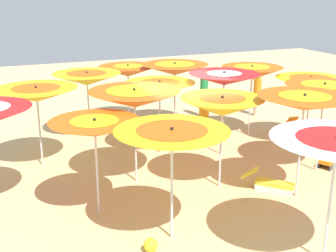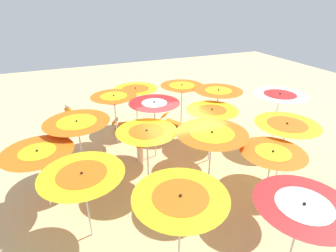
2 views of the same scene
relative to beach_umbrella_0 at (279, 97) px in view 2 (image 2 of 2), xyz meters
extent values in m
cube|color=#D1B57F|center=(-5.07, -0.52, -2.24)|extent=(38.22, 38.22, 0.04)
cylinder|color=silver|center=(0.00, 0.00, -1.11)|extent=(0.05, 0.05, 2.21)
cone|color=white|center=(0.00, 0.00, -0.01)|extent=(2.28, 2.28, 0.32)
cone|color=red|center=(0.00, 0.00, 0.06)|extent=(1.39, 1.39, 0.19)
sphere|color=black|center=(0.00, 0.00, 0.18)|extent=(0.07, 0.07, 0.07)
cylinder|color=silver|center=(-2.37, 1.22, -1.07)|extent=(0.05, 0.05, 2.30)
cone|color=orange|center=(-2.37, 1.22, 0.08)|extent=(2.13, 2.13, 0.33)
cone|color=yellow|center=(-2.37, 1.22, 0.16)|extent=(1.17, 1.17, 0.18)
sphere|color=black|center=(-2.37, 1.22, 0.28)|extent=(0.07, 0.07, 0.07)
cylinder|color=silver|center=(-3.45, 2.73, -1.12)|extent=(0.05, 0.05, 2.19)
cone|color=orange|center=(-3.45, 2.73, -0.03)|extent=(2.05, 2.05, 0.40)
cone|color=yellow|center=(-3.45, 2.73, 0.06)|extent=(1.21, 1.21, 0.23)
sphere|color=black|center=(-3.45, 2.73, 0.20)|extent=(0.07, 0.07, 0.07)
cylinder|color=silver|center=(-5.40, 3.93, -1.25)|extent=(0.05, 0.05, 1.93)
cone|color=yellow|center=(-5.40, 3.93, -0.28)|extent=(2.16, 2.16, 0.36)
cone|color=orange|center=(-5.40, 3.93, -0.21)|extent=(1.34, 1.34, 0.22)
sphere|color=black|center=(-5.40, 3.93, -0.07)|extent=(0.07, 0.07, 0.07)
cylinder|color=silver|center=(-1.79, -2.28, -1.19)|extent=(0.05, 0.05, 2.05)
cone|color=yellow|center=(-1.79, -2.28, -0.16)|extent=(2.20, 2.20, 0.42)
cone|color=orange|center=(-1.79, -2.28, -0.08)|extent=(1.36, 1.36, 0.26)
sphere|color=black|center=(-1.79, -2.28, 0.08)|extent=(0.07, 0.07, 0.07)
cylinder|color=silver|center=(-3.55, -0.23, -1.19)|extent=(0.05, 0.05, 2.06)
cone|color=yellow|center=(-3.55, -0.23, -0.15)|extent=(2.02, 2.02, 0.45)
cone|color=orange|center=(-3.55, -0.23, -0.05)|extent=(1.12, 1.12, 0.25)
sphere|color=black|center=(-3.55, -0.23, 0.10)|extent=(0.07, 0.07, 0.07)
cylinder|color=silver|center=(-5.50, 0.91, -1.08)|extent=(0.05, 0.05, 2.29)
cone|color=red|center=(-5.50, 0.91, 0.07)|extent=(2.03, 2.03, 0.35)
cone|color=white|center=(-5.50, 0.91, 0.16)|extent=(1.00, 1.00, 0.17)
sphere|color=black|center=(-5.50, 0.91, 0.27)|extent=(0.07, 0.07, 0.07)
cylinder|color=silver|center=(-6.74, 2.65, -1.16)|extent=(0.05, 0.05, 2.12)
cone|color=orange|center=(-6.74, 2.65, -0.10)|extent=(1.99, 1.99, 0.43)
cone|color=yellow|center=(-6.74, 2.65, 0.00)|extent=(1.15, 1.15, 0.25)
sphere|color=black|center=(-6.74, 2.65, 0.15)|extent=(0.07, 0.07, 0.07)
cylinder|color=silver|center=(-3.36, -3.37, -1.24)|extent=(0.05, 0.05, 1.96)
cone|color=orange|center=(-3.36, -3.37, -0.26)|extent=(1.92, 1.92, 0.35)
cone|color=yellow|center=(-3.36, -3.37, -0.17)|extent=(1.03, 1.03, 0.19)
sphere|color=black|center=(-3.36, -3.37, -0.05)|extent=(0.07, 0.07, 0.07)
cylinder|color=silver|center=(-4.66, -2.06, -1.13)|extent=(0.05, 0.05, 2.18)
cone|color=orange|center=(-4.66, -2.06, -0.04)|extent=(2.26, 2.26, 0.43)
cone|color=yellow|center=(-4.66, -2.06, 0.05)|extent=(1.39, 1.39, 0.26)
sphere|color=black|center=(-4.66, -2.06, 0.21)|extent=(0.07, 0.07, 0.07)
cylinder|color=silver|center=(-6.37, -0.73, -1.22)|extent=(0.05, 0.05, 2.00)
cone|color=yellow|center=(-6.37, -0.73, -0.22)|extent=(2.07, 2.07, 0.32)
cone|color=orange|center=(-6.37, -0.73, -0.15)|extent=(1.22, 1.22, 0.19)
sphere|color=black|center=(-6.37, -0.73, -0.03)|extent=(0.07, 0.07, 0.07)
cylinder|color=silver|center=(-8.47, 0.66, -1.17)|extent=(0.05, 0.05, 2.09)
cone|color=orange|center=(-8.47, 0.66, -0.13)|extent=(2.29, 2.29, 0.39)
cone|color=yellow|center=(-8.47, 0.66, -0.05)|extent=(1.36, 1.36, 0.23)
sphere|color=black|center=(-8.47, 0.66, 0.09)|extent=(0.07, 0.07, 0.07)
cylinder|color=silver|center=(-4.52, -5.52, -1.14)|extent=(0.05, 0.05, 2.15)
cone|color=red|center=(-4.52, -5.52, -0.07)|extent=(2.07, 2.07, 0.40)
cone|color=white|center=(-4.52, -5.52, 0.03)|extent=(1.17, 1.17, 0.23)
sphere|color=black|center=(-4.52, -5.52, 0.16)|extent=(0.07, 0.07, 0.07)
cylinder|color=silver|center=(-6.71, -4.16, -1.21)|extent=(0.05, 0.05, 2.02)
cone|color=yellow|center=(-6.71, -4.16, -0.19)|extent=(2.22, 2.22, 0.38)
cone|color=orange|center=(-6.71, -4.16, -0.11)|extent=(1.30, 1.30, 0.23)
sphere|color=black|center=(-6.71, -4.16, 0.03)|extent=(0.07, 0.07, 0.07)
cylinder|color=silver|center=(-8.65, -2.36, -1.24)|extent=(0.05, 0.05, 1.95)
cone|color=yellow|center=(-8.65, -2.36, -0.27)|extent=(2.20, 2.20, 0.40)
cone|color=orange|center=(-8.65, -2.36, -0.18)|extent=(1.29, 1.29, 0.24)
sphere|color=black|center=(-8.65, -2.36, -0.04)|extent=(0.07, 0.07, 0.07)
cylinder|color=silver|center=(-9.75, -0.62, -1.27)|extent=(0.05, 0.05, 1.90)
cone|color=orange|center=(-9.75, -0.62, -0.32)|extent=(2.11, 2.11, 0.39)
cone|color=yellow|center=(-9.75, -0.62, -0.21)|extent=(1.05, 1.05, 0.19)
sphere|color=black|center=(-9.75, -0.62, -0.09)|extent=(0.07, 0.07, 0.07)
cube|color=silver|center=(-2.89, 1.00, -2.15)|extent=(0.70, 0.65, 0.14)
cube|color=silver|center=(-2.68, 0.79, -2.15)|extent=(0.70, 0.65, 0.14)
cube|color=yellow|center=(-2.78, 0.89, -2.03)|extent=(0.87, 0.84, 0.10)
cube|color=yellow|center=(-3.25, 0.46, -1.85)|extent=(0.48, 0.48, 0.30)
cube|color=#333338|center=(-3.44, 3.43, -2.15)|extent=(0.47, 0.89, 0.14)
cube|color=#333338|center=(-3.73, 3.29, -2.15)|extent=(0.47, 0.89, 0.14)
cube|color=orange|center=(-3.58, 3.36, -2.03)|extent=(0.73, 1.02, 0.10)
cube|color=orange|center=(-3.87, 3.93, -1.80)|extent=(0.45, 0.45, 0.38)
cube|color=silver|center=(-5.91, 4.31, -2.15)|extent=(0.85, 0.15, 0.14)
cube|color=silver|center=(-5.96, 3.97, -2.15)|extent=(0.85, 0.15, 0.14)
cube|color=orange|center=(-5.94, 4.14, -2.03)|extent=(0.89, 0.45, 0.10)
cube|color=orange|center=(-6.51, 4.22, -1.82)|extent=(0.38, 0.38, 0.35)
cylinder|color=beige|center=(-8.67, 4.20, -1.83)|extent=(0.24, 0.24, 0.78)
cylinder|color=orange|center=(-8.67, 4.20, -1.09)|extent=(0.30, 0.30, 0.69)
sphere|color=beige|center=(-8.67, 4.20, -0.64)|extent=(0.21, 0.21, 0.21)
cylinder|color=#D8A87F|center=(-9.23, 2.20, -1.81)|extent=(0.24, 0.24, 0.82)
cylinder|color=green|center=(-9.23, 2.20, -1.04)|extent=(0.30, 0.30, 0.71)
sphere|color=#D8A87F|center=(-9.23, 2.20, -0.58)|extent=(0.22, 0.22, 0.22)
cylinder|color=beige|center=(-6.24, 0.68, -1.84)|extent=(0.24, 0.24, 0.76)
cylinder|color=orange|center=(-6.24, 0.68, -1.13)|extent=(0.30, 0.30, 0.66)
sphere|color=beige|center=(-6.24, 0.68, -0.69)|extent=(0.21, 0.21, 0.21)
sphere|color=yellow|center=(-1.47, -2.85, -2.08)|extent=(0.27, 0.27, 0.27)
camera|label=1|loc=(5.47, -5.36, 2.60)|focal=47.70mm
camera|label=2|loc=(-8.77, -8.38, 4.05)|focal=28.69mm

